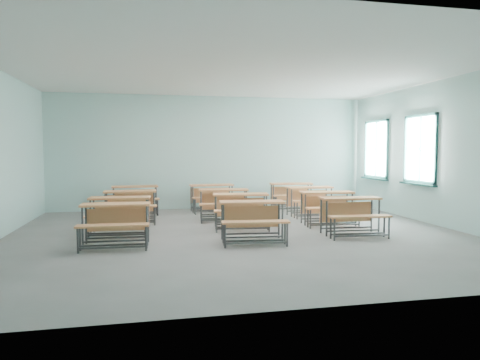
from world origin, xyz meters
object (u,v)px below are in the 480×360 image
at_px(desk_unit_r0c0, 115,218).
at_px(desk_unit_r1c2, 328,203).
at_px(desk_unit_r0c2, 352,210).
at_px(desk_unit_r3c2, 292,192).
at_px(desk_unit_r2c0, 130,201).
at_px(desk_unit_r2c1, 224,199).
at_px(desk_unit_r3c1, 212,193).
at_px(desk_unit_r3c0, 135,195).
at_px(desk_unit_r1c1, 241,205).
at_px(desk_unit_r1c0, 119,210).
at_px(desk_unit_r2c2, 311,196).
at_px(desk_unit_r0c1, 253,215).

height_order(desk_unit_r0c0, desk_unit_r1c2, same).
bearing_deg(desk_unit_r0c2, desk_unit_r3c2, 92.22).
xyz_separation_m(desk_unit_r1c2, desk_unit_r2c0, (-4.35, 1.15, 0.00)).
relative_size(desk_unit_r2c1, desk_unit_r3c1, 1.02).
bearing_deg(desk_unit_r3c0, desk_unit_r1c1, -51.70).
bearing_deg(desk_unit_r1c0, desk_unit_r3c2, 35.77).
relative_size(desk_unit_r2c0, desk_unit_r3c1, 0.97).
bearing_deg(desk_unit_r1c2, desk_unit_r0c2, -85.95).
bearing_deg(desk_unit_r2c2, desk_unit_r1c2, -95.57).
relative_size(desk_unit_r0c2, desk_unit_r3c1, 0.99).
height_order(desk_unit_r1c2, desk_unit_r3c0, same).
bearing_deg(desk_unit_r3c1, desk_unit_r3c0, 178.54).
height_order(desk_unit_r0c1, desk_unit_r1c0, same).
bearing_deg(desk_unit_r3c2, desk_unit_r2c1, -140.94).
bearing_deg(desk_unit_r2c1, desk_unit_r0c2, -41.28).
xyz_separation_m(desk_unit_r0c1, desk_unit_r1c0, (-2.43, 1.20, 0.00)).
bearing_deg(desk_unit_r0c1, desk_unit_r2c2, 56.68).
xyz_separation_m(desk_unit_r1c1, desk_unit_r3c0, (-2.29, 2.53, 0.00)).
bearing_deg(desk_unit_r3c1, desk_unit_r1c1, -87.62).
relative_size(desk_unit_r1c1, desk_unit_r3c0, 1.03).
relative_size(desk_unit_r0c0, desk_unit_r0c1, 0.97).
height_order(desk_unit_r1c2, desk_unit_r2c1, same).
bearing_deg(desk_unit_r3c1, desk_unit_r1c2, -51.90).
bearing_deg(desk_unit_r3c2, desk_unit_r2c2, -80.46).
xyz_separation_m(desk_unit_r0c1, desk_unit_r3c1, (-0.18, 3.96, 0.00)).
xyz_separation_m(desk_unit_r1c0, desk_unit_r3c0, (0.21, 2.70, 0.00)).
height_order(desk_unit_r1c2, desk_unit_r2c2, same).
height_order(desk_unit_r0c0, desk_unit_r1c0, same).
distance_m(desk_unit_r2c0, desk_unit_r3c0, 1.35).
bearing_deg(desk_unit_r3c2, desk_unit_r3c0, -173.56).
bearing_deg(desk_unit_r3c1, desk_unit_r0c0, -123.54).
xyz_separation_m(desk_unit_r0c0, desk_unit_r3c2, (4.50, 3.82, 0.00)).
bearing_deg(desk_unit_r0c1, desk_unit_r2c1, 97.88).
bearing_deg(desk_unit_r2c0, desk_unit_r0c0, -93.91).
bearing_deg(desk_unit_r3c2, desk_unit_r3c1, -174.40).
bearing_deg(desk_unit_r2c1, desk_unit_r2c0, -175.58).
relative_size(desk_unit_r0c0, desk_unit_r3c0, 0.98).
relative_size(desk_unit_r1c0, desk_unit_r2c2, 1.03).
distance_m(desk_unit_r2c2, desk_unit_r3c1, 2.66).
bearing_deg(desk_unit_r0c0, desk_unit_r1c1, 28.57).
xyz_separation_m(desk_unit_r2c1, desk_unit_r3c0, (-2.11, 1.39, 0.00)).
distance_m(desk_unit_r0c0, desk_unit_r0c1, 2.42).
bearing_deg(desk_unit_r2c0, desk_unit_r2c1, -1.76).
xyz_separation_m(desk_unit_r0c1, desk_unit_r1c1, (0.07, 1.37, 0.00)).
bearing_deg(desk_unit_r2c0, desk_unit_r1c2, -15.53).
bearing_deg(desk_unit_r1c1, desk_unit_r2c0, 160.10).
distance_m(desk_unit_r0c0, desk_unit_r3c0, 3.76).
distance_m(desk_unit_r0c2, desk_unit_r1c2, 1.19).
distance_m(desk_unit_r0c2, desk_unit_r1c1, 2.30).
height_order(desk_unit_r0c0, desk_unit_r3c1, same).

